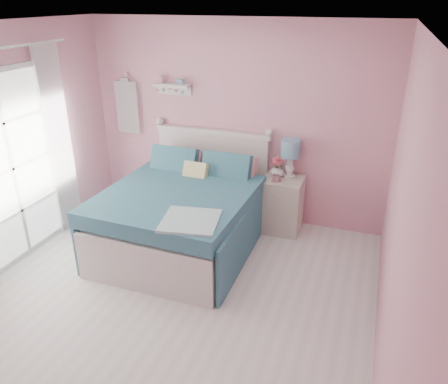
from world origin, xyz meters
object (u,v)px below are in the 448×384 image
Objects in this scene: table_lamp at (291,151)px; vase at (277,171)px; teacup at (276,178)px; bed at (184,215)px; nightstand at (282,205)px.

vase is (-0.14, -0.07, -0.25)m from table_lamp.
table_lamp is 4.70× the size of teacup.
table_lamp is at bearing 41.22° from bed.
table_lamp is 0.39m from teacup.
bed is at bearing -143.14° from nightstand.
teacup reaches higher than nightstand.
bed reaches higher than nightstand.
table_lamp is (0.05, 0.11, 0.70)m from nightstand.
vase is at bearing -154.66° from table_lamp.
teacup is at bearing -121.31° from nightstand.
vase is 1.67× the size of teacup.
nightstand is 6.93× the size of teacup.
vase is (-0.10, 0.04, 0.44)m from nightstand.
table_lamp reaches higher than vase.
table_lamp is at bearing 62.57° from teacup.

